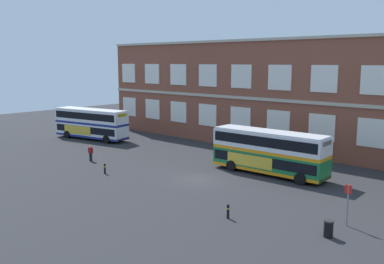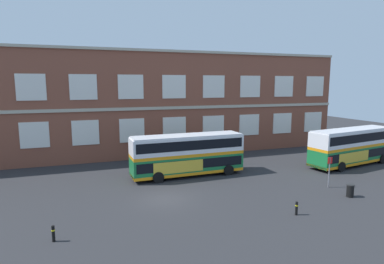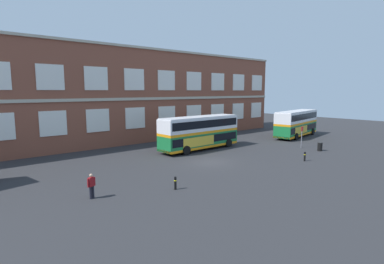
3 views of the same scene
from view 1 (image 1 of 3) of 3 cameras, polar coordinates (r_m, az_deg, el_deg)
The scene contains 9 objects.
ground_plane at distance 39.70m, azimuth 2.88°, elevation -5.72°, with size 120.00×120.00×0.00m, color #2B2B2D.
brick_terminal_building at distance 52.04m, azimuth 13.84°, elevation 4.72°, with size 57.00×8.19×12.96m.
double_decker_near at distance 58.73m, azimuth -13.35°, elevation 1.14°, with size 11.28×4.51×4.07m.
double_decker_middle at distance 39.94m, azimuth 10.26°, elevation -2.60°, with size 11.06×3.08×4.07m.
waiting_passenger at distance 46.07m, azimuth -13.42°, elevation -2.65°, with size 0.63×0.35×1.70m.
bus_stand_flag at distance 29.02m, azimuth 20.12°, elevation -8.69°, with size 0.44×0.10×2.70m.
station_litter_bin at distance 27.27m, azimuth 17.80°, elevation -12.23°, with size 0.60×0.60×1.03m.
safety_bollard_west at distance 40.69m, azimuth -11.60°, elevation -4.81°, with size 0.19×0.19×0.95m.
safety_bollard_east at distance 28.99m, azimuth 4.85°, elevation -10.53°, with size 0.19×0.19×0.95m.
Camera 1 is at (24.13, -27.76, 10.38)m, focal length 39.84 mm.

